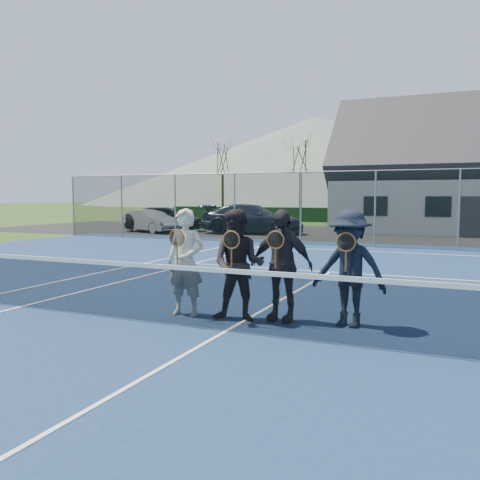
{
  "coord_description": "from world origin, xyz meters",
  "views": [
    {
      "loc": [
        3.17,
        -6.67,
        2.03
      ],
      "look_at": [
        -0.44,
        1.5,
        1.25
      ],
      "focal_mm": 38.0,
      "sensor_mm": 36.0,
      "label": 1
    }
  ],
  "objects": [
    {
      "name": "car_c",
      "position": [
        -7.11,
        18.2,
        0.79
      ],
      "size": [
        5.68,
        2.84,
        1.58
      ],
      "primitive_type": "imported",
      "rotation": [
        0.0,
        0.0,
        1.69
      ],
      "color": "black",
      "rests_on": "ground"
    },
    {
      "name": "player_b",
      "position": [
        -0.1,
        0.69,
        0.92
      ],
      "size": [
        0.98,
        0.82,
        1.8
      ],
      "color": "black",
      "rests_on": "court_surface"
    },
    {
      "name": "player_a",
      "position": [
        -1.07,
        0.67,
        0.92
      ],
      "size": [
        0.68,
        0.52,
        1.8
      ],
      "color": "beige",
      "rests_on": "court_surface"
    },
    {
      "name": "tennis_net",
      "position": [
        0.0,
        0.0,
        0.54
      ],
      "size": [
        11.68,
        0.08,
        1.1
      ],
      "color": "slate",
      "rests_on": "ground"
    },
    {
      "name": "perimeter_fence",
      "position": [
        0.0,
        13.5,
        1.52
      ],
      "size": [
        30.07,
        0.07,
        3.02
      ],
      "color": "slate",
      "rests_on": "ground"
    },
    {
      "name": "player_d",
      "position": [
        1.6,
        1.04,
        0.92
      ],
      "size": [
        1.24,
        0.82,
        1.8
      ],
      "color": "black",
      "rests_on": "court_surface"
    },
    {
      "name": "tree_b",
      "position": [
        -9.0,
        33.0,
        5.79
      ],
      "size": [
        3.2,
        3.2,
        7.77
      ],
      "color": "#392115",
      "rests_on": "ground"
    },
    {
      "name": "tree_c",
      "position": [
        2.0,
        33.0,
        5.79
      ],
      "size": [
        3.2,
        3.2,
        7.77
      ],
      "color": "#382714",
      "rests_on": "ground"
    },
    {
      "name": "car_b",
      "position": [
        -12.73,
        17.0,
        0.64
      ],
      "size": [
        4.09,
        2.61,
        1.27
      ],
      "primitive_type": "imported",
      "rotation": [
        0.0,
        0.0,
        1.21
      ],
      "color": "gray",
      "rests_on": "ground"
    },
    {
      "name": "court_surface",
      "position": [
        0.0,
        0.0,
        0.01
      ],
      "size": [
        30.0,
        30.0,
        0.02
      ],
      "primitive_type": "cube",
      "color": "navy",
      "rests_on": "ground"
    },
    {
      "name": "hill_west",
      "position": [
        -25.0,
        95.0,
        9.0
      ],
      "size": [
        110.0,
        110.0,
        18.0
      ],
      "primitive_type": "cone",
      "color": "slate",
      "rests_on": "ground"
    },
    {
      "name": "tree_a",
      "position": [
        -16.0,
        33.0,
        5.79
      ],
      "size": [
        3.2,
        3.2,
        7.77
      ],
      "color": "#362313",
      "rests_on": "ground"
    },
    {
      "name": "ground",
      "position": [
        0.0,
        20.0,
        0.0
      ],
      "size": [
        220.0,
        220.0,
        0.0
      ],
      "primitive_type": "plane",
      "color": "#294418",
      "rests_on": "ground"
    },
    {
      "name": "car_a",
      "position": [
        -12.43,
        18.0,
        0.74
      ],
      "size": [
        4.7,
        3.38,
        1.49
      ],
      "primitive_type": "imported",
      "rotation": [
        0.0,
        0.0,
        1.99
      ],
      "color": "black",
      "rests_on": "ground"
    },
    {
      "name": "player_c",
      "position": [
        0.52,
        0.97,
        0.92
      ],
      "size": [
        1.08,
        0.53,
        1.8
      ],
      "color": "black",
      "rests_on": "court_surface"
    },
    {
      "name": "hedge_row",
      "position": [
        0.0,
        32.0,
        0.55
      ],
      "size": [
        40.0,
        1.2,
        1.1
      ],
      "primitive_type": "cube",
      "color": "black",
      "rests_on": "ground"
    },
    {
      "name": "court_markings",
      "position": [
        0.0,
        0.0,
        0.02
      ],
      "size": [
        11.03,
        23.83,
        0.01
      ],
      "color": "white",
      "rests_on": "court_surface"
    },
    {
      "name": "tarmac_carpark",
      "position": [
        -4.0,
        20.0,
        0.01
      ],
      "size": [
        40.0,
        12.0,
        0.01
      ],
      "primitive_type": "cube",
      "color": "black",
      "rests_on": "ground"
    }
  ]
}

